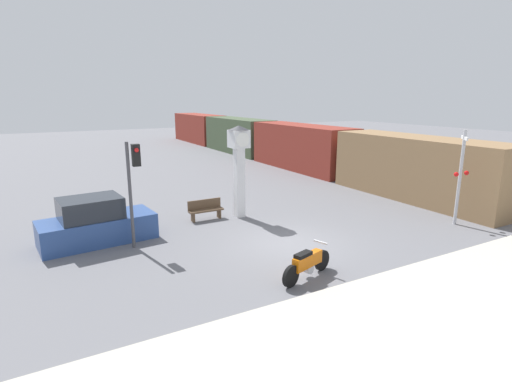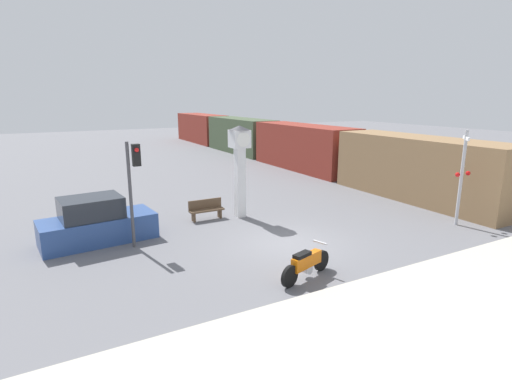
% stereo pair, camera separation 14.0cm
% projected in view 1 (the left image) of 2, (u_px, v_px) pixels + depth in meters
% --- Properties ---
extents(ground_plane, '(120.00, 120.00, 0.00)m').
position_uv_depth(ground_plane, '(289.00, 243.00, 15.35)').
color(ground_plane, slate).
extents(sidewalk_strip, '(36.00, 6.00, 0.10)m').
position_uv_depth(sidewalk_strip, '(446.00, 330.00, 9.58)').
color(sidewalk_strip, '#BCB7A8').
rests_on(sidewalk_strip, ground_plane).
extents(motorcycle, '(2.23, 0.87, 1.02)m').
position_uv_depth(motorcycle, '(307.00, 263.00, 12.31)').
color(motorcycle, black).
rests_on(motorcycle, ground_plane).
extents(clock_tower, '(0.96, 0.96, 4.25)m').
position_uv_depth(clock_tower, '(239.00, 157.00, 18.18)').
color(clock_tower, white).
rests_on(clock_tower, ground_plane).
extents(freight_train, '(2.80, 43.28, 3.40)m').
position_uv_depth(freight_train, '(266.00, 140.00, 35.74)').
color(freight_train, olive).
rests_on(freight_train, ground_plane).
extents(traffic_light, '(0.50, 0.35, 3.96)m').
position_uv_depth(traffic_light, '(133.00, 176.00, 14.40)').
color(traffic_light, '#47474C').
rests_on(traffic_light, ground_plane).
extents(railroad_crossing_signal, '(0.90, 0.82, 4.16)m').
position_uv_depth(railroad_crossing_signal, '(460.00, 174.00, 17.18)').
color(railroad_crossing_signal, '#B7B7BC').
rests_on(railroad_crossing_signal, ground_plane).
extents(bench, '(1.60, 0.44, 0.92)m').
position_uv_depth(bench, '(205.00, 209.00, 18.27)').
color(bench, brown).
rests_on(bench, ground_plane).
extents(parked_car, '(4.36, 2.21, 1.80)m').
position_uv_depth(parked_car, '(96.00, 224.00, 15.34)').
color(parked_car, '#2D4C8C').
rests_on(parked_car, ground_plane).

